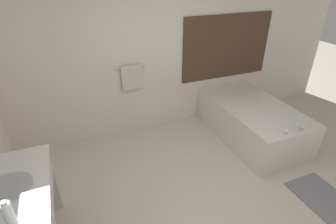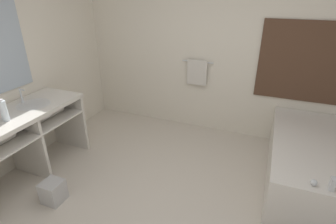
% 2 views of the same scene
% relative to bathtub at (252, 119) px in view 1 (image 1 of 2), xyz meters
% --- Properties ---
extents(ground_plane, '(16.00, 16.00, 0.00)m').
position_rel_bathtub_xyz_m(ground_plane, '(-1.45, -1.27, -0.32)').
color(ground_plane, beige).
rests_on(ground_plane, ground).
extents(wall_back_with_blinds, '(7.40, 0.13, 2.70)m').
position_rel_bathtub_xyz_m(wall_back_with_blinds, '(-1.39, 0.96, 1.03)').
color(wall_back_with_blinds, silver).
rests_on(wall_back_with_blinds, ground_plane).
extents(vanity_counter, '(0.65, 1.52, 0.89)m').
position_rel_bathtub_xyz_m(vanity_counter, '(-3.30, -1.11, 0.34)').
color(vanity_counter, silver).
rests_on(vanity_counter, ground_plane).
extents(bathtub, '(1.01, 1.84, 0.70)m').
position_rel_bathtub_xyz_m(bathtub, '(0.00, 0.00, 0.00)').
color(bathtub, silver).
rests_on(bathtub, ground_plane).
extents(water_bottle_1, '(0.07, 0.07, 0.25)m').
position_rel_bathtub_xyz_m(water_bottle_1, '(-3.22, -1.35, 0.69)').
color(water_bottle_1, white).
rests_on(water_bottle_1, vanity_counter).
extents(bath_mat, '(0.54, 0.73, 0.02)m').
position_rel_bathtub_xyz_m(bath_mat, '(-0.02, -1.48, -0.31)').
color(bath_mat, slate).
rests_on(bath_mat, ground_plane).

